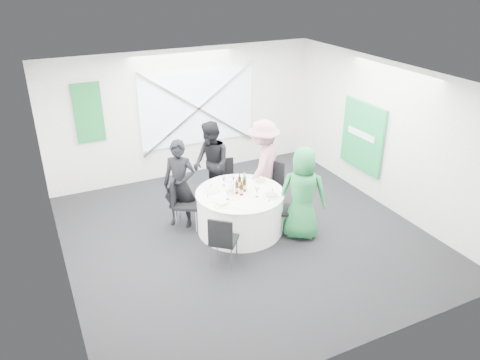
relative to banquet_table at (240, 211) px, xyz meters
name	(u,v)px	position (x,y,z in m)	size (l,w,h in m)	color
floor	(245,235)	(0.00, -0.20, -0.38)	(6.00, 6.00, 0.00)	black
ceiling	(246,79)	(0.00, -0.20, 2.42)	(6.00, 6.00, 0.00)	white
wall_back	(184,114)	(0.00, 2.80, 1.02)	(6.00, 6.00, 0.00)	silver
wall_front	(362,257)	(0.00, -3.20, 1.02)	(6.00, 6.00, 0.00)	silver
wall_left	(54,199)	(-3.00, -0.20, 1.02)	(6.00, 6.00, 0.00)	silver
wall_right	(386,136)	(3.00, -0.20, 1.02)	(6.00, 6.00, 0.00)	silver
window_panel	(198,108)	(0.30, 2.76, 1.12)	(2.60, 0.03, 1.60)	silver
window_brace_a	(198,109)	(0.30, 2.72, 1.12)	(0.05, 0.05, 3.16)	silver
window_brace_b	(198,109)	(0.30, 2.72, 1.12)	(0.05, 0.05, 3.16)	silver
green_banner	(89,113)	(-2.00, 2.75, 1.32)	(0.55, 0.04, 1.20)	#13612E
green_sign	(362,136)	(2.94, 0.40, 0.82)	(0.05, 1.20, 1.40)	#1B994B
banquet_table	(240,211)	(0.00, 0.00, 0.00)	(1.56, 1.56, 0.76)	white
chair_back	(225,178)	(0.21, 1.12, 0.14)	(0.48, 0.48, 0.90)	black
chair_back_left	(182,199)	(-0.90, 0.54, 0.20)	(0.62, 0.62, 0.99)	black
chair_back_right	(271,182)	(0.90, 0.49, 0.19)	(0.60, 0.59, 0.97)	black
chair_front_right	(298,206)	(0.88, -0.52, 0.15)	(0.57, 0.57, 0.91)	black
chair_front_left	(222,238)	(-0.73, -0.88, 0.15)	(0.57, 0.58, 0.90)	black
person_man_back_left	(180,184)	(-0.88, 0.65, 0.44)	(0.60, 0.39, 1.64)	black
person_man_back	(211,164)	(-0.04, 1.20, 0.46)	(0.82, 0.45, 1.68)	black
person_woman_pink	(263,164)	(0.82, 0.68, 0.50)	(1.13, 0.53, 1.75)	#BD7A8C
person_woman_green	(303,194)	(0.88, -0.63, 0.45)	(0.81, 0.53, 1.66)	#217B3E
plate_back	(231,179)	(0.08, 0.55, 0.39)	(0.29, 0.29, 0.01)	white
plate_back_left	(211,191)	(-0.43, 0.27, 0.39)	(0.29, 0.29, 0.01)	white
plate_back_right	(260,181)	(0.52, 0.24, 0.40)	(0.27, 0.27, 0.04)	white
plate_front_right	(271,195)	(0.42, -0.36, 0.40)	(0.29, 0.29, 0.04)	white
plate_front_left	(221,205)	(-0.49, -0.30, 0.39)	(0.27, 0.27, 0.01)	white
napkin	(223,203)	(-0.46, -0.30, 0.42)	(0.18, 0.12, 0.05)	white
beer_bottle_a	(237,188)	(-0.06, -0.01, 0.48)	(0.06, 0.06, 0.26)	#3D210B
beer_bottle_b	(240,183)	(0.07, 0.17, 0.48)	(0.06, 0.06, 0.27)	#3D210B
beer_bottle_c	(244,186)	(0.09, 0.01, 0.49)	(0.06, 0.06, 0.27)	#3D210B
beer_bottle_d	(242,190)	(-0.02, -0.10, 0.47)	(0.06, 0.06, 0.25)	#3D210B
green_water_bottle	(244,183)	(0.12, 0.07, 0.51)	(0.08, 0.08, 0.32)	green
clear_water_bottle	(232,189)	(-0.17, -0.02, 0.49)	(0.08, 0.08, 0.28)	white
wine_glass_a	(228,193)	(-0.30, -0.14, 0.50)	(0.07, 0.07, 0.17)	white
wine_glass_b	(224,179)	(-0.14, 0.38, 0.50)	(0.07, 0.07, 0.17)	white
wine_glass_c	(257,190)	(0.19, -0.27, 0.50)	(0.07, 0.07, 0.17)	white
wine_glass_d	(233,178)	(0.03, 0.34, 0.50)	(0.07, 0.07, 0.17)	white
fork_a	(270,200)	(0.33, -0.47, 0.38)	(0.01, 0.15, 0.01)	silver
knife_a	(272,190)	(0.55, -0.18, 0.38)	(0.01, 0.15, 0.01)	silver
fork_b	(211,186)	(-0.37, 0.44, 0.38)	(0.01, 0.15, 0.01)	silver
knife_b	(208,196)	(-0.57, 0.11, 0.38)	(0.01, 0.15, 0.01)	silver
fork_c	(216,203)	(-0.54, -0.19, 0.38)	(0.01, 0.15, 0.01)	silver
knife_c	(235,208)	(-0.32, -0.48, 0.38)	(0.01, 0.15, 0.01)	silver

